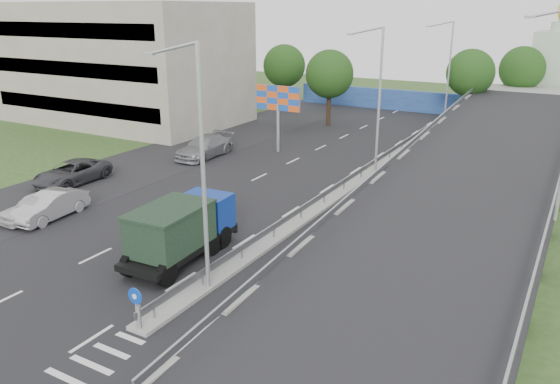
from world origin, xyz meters
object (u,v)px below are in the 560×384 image
Objects in this scene: billboard at (278,102)px; dump_truck at (181,228)px; lamp_post_far at (447,68)px; lamp_post_near at (199,158)px; parked_car_d at (205,147)px; parked_car_b at (50,206)px; sign_bollard at (137,308)px; lamp_post_mid at (377,93)px; parked_car_a at (37,206)px; parked_car_c at (72,173)px.

dump_truck is at bearing -72.48° from billboard.
dump_truck is at bearing -94.17° from lamp_post_far.
lamp_post_near reaches higher than dump_truck.
lamp_post_far is at bearing 57.85° from parked_car_d.
dump_truck reaches higher than parked_car_b.
sign_bollard is at bearing -68.22° from dump_truck.
lamp_post_mid is 1.53× the size of dump_truck.
lamp_post_near is at bearing -37.93° from dump_truck.
lamp_post_near and lamp_post_far have the same top height.
lamp_post_far is (0.11, 43.83, 4.77)m from sign_bollard.
lamp_post_mid reaches higher than billboard.
parked_car_a is (-13.29, 5.84, -0.29)m from sign_bollard.
lamp_post_mid is at bearing 8.86° from parked_car_d.
parked_car_b is (-12.71, -37.63, -5.05)m from lamp_post_far.
lamp_post_near is 1.00× the size of lamp_post_mid.
lamp_post_mid reaches higher than parked_car_c.
sign_bollard is at bearing -90.26° from lamp_post_mid.
lamp_post_near reaches higher than parked_car_c.
parked_car_d is (-13.40, -2.39, -4.96)m from lamp_post_mid.
lamp_post_mid is 1.81× the size of parked_car_c.
parked_car_b is at bearing -52.44° from parked_car_c.
lamp_post_mid reaches higher than dump_truck.
parked_car_d is (-13.40, -22.39, -4.96)m from lamp_post_far.
lamp_post_mid is 1.73× the size of parked_car_d.
lamp_post_near is 13.88m from parked_car_b.
lamp_post_mid is 14.49m from parked_car_d.
lamp_post_far is 1.81× the size of parked_car_c.
parked_car_a is at bearing 156.29° from sign_bollard.
lamp_post_near reaches higher than sign_bollard.
parked_car_d is (-10.62, 15.68, -0.73)m from dump_truck.
billboard is at bearing 44.42° from parked_car_d.
parked_car_b is (0.68, 0.36, 0.02)m from parked_car_a.
lamp_post_near is 19.18m from parked_car_c.
parked_car_c is 10.77m from parked_car_d.
parked_car_a is (-10.62, 0.08, -0.83)m from dump_truck.
parked_car_b is at bearing 153.83° from sign_bollard.
parked_car_c is (-16.84, 11.27, -0.26)m from sign_bollard.
parked_car_c reaches higher than parked_car_b.
parked_car_c is at bearing 156.29° from lamp_post_near.
sign_bollard is at bearing -90.14° from lamp_post_far.
sign_bollard is 14.51m from parked_car_a.
lamp_post_mid is at bearing 34.28° from parked_car_c.
lamp_post_far is 20.24m from billboard.
parked_car_a is 0.79× the size of parked_car_c.
billboard reaches higher than parked_car_b.
parked_car_d is (-0.68, 15.24, 0.08)m from parked_car_b.
lamp_post_far reaches higher than parked_car_c.
parked_car_a is at bearing -59.09° from parked_car_c.
parked_car_c is at bearing 155.70° from dump_truck.
sign_bollard is 6.12m from lamp_post_near.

